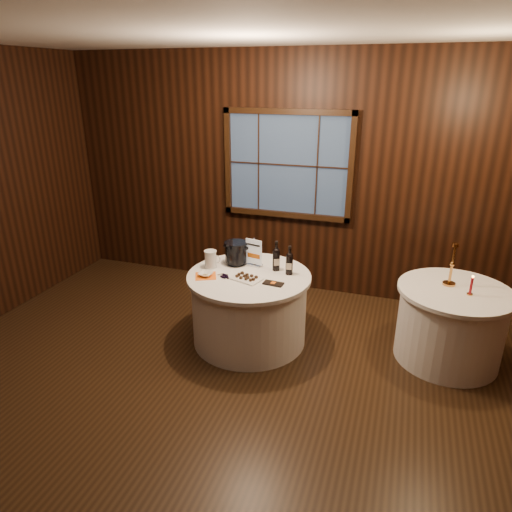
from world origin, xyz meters
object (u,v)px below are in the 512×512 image
(port_bottle_right, at_px, (289,262))
(brass_candlestick, at_px, (451,270))
(red_candle, at_px, (471,287))
(glass_pitcher, at_px, (211,259))
(main_table, at_px, (249,308))
(sign_stand, at_px, (254,257))
(chocolate_box, at_px, (273,284))
(cracker_bowl, at_px, (206,274))
(chocolate_plate, at_px, (246,278))
(port_bottle_left, at_px, (276,258))
(grape_bunch, at_px, (225,276))
(side_table, at_px, (450,324))
(ice_bucket, at_px, (236,253))

(port_bottle_right, height_order, brass_candlestick, brass_candlestick)
(red_candle, bearing_deg, glass_pitcher, -176.33)
(main_table, bearing_deg, brass_candlestick, 11.43)
(sign_stand, distance_m, red_candle, 2.14)
(chocolate_box, bearing_deg, red_candle, 16.42)
(chocolate_box, bearing_deg, cracker_bowl, -172.40)
(chocolate_plate, bearing_deg, chocolate_box, -4.56)
(sign_stand, distance_m, port_bottle_right, 0.42)
(brass_candlestick, height_order, red_candle, brass_candlestick)
(main_table, xyz_separation_m, port_bottle_left, (0.23, 0.21, 0.52))
(port_bottle_right, bearing_deg, grape_bunch, -162.63)
(port_bottle_right, bearing_deg, side_table, -2.79)
(port_bottle_left, distance_m, chocolate_box, 0.38)
(side_table, bearing_deg, main_table, -171.47)
(port_bottle_right, height_order, glass_pitcher, port_bottle_right)
(main_table, distance_m, cracker_bowl, 0.60)
(chocolate_box, relative_size, glass_pitcher, 1.03)
(port_bottle_left, relative_size, cracker_bowl, 2.28)
(main_table, height_order, red_candle, red_candle)
(main_table, bearing_deg, port_bottle_left, 41.74)
(side_table, distance_m, port_bottle_left, 1.85)
(grape_bunch, bearing_deg, side_table, 11.19)
(ice_bucket, bearing_deg, brass_candlestick, 4.40)
(glass_pitcher, distance_m, brass_candlestick, 2.41)
(port_bottle_left, bearing_deg, cracker_bowl, -173.85)
(side_table, xyz_separation_m, chocolate_box, (-1.70, -0.44, 0.39))
(ice_bucket, height_order, grape_bunch, ice_bucket)
(sign_stand, relative_size, red_candle, 1.58)
(cracker_bowl, bearing_deg, chocolate_box, 2.45)
(port_bottle_left, bearing_deg, brass_candlestick, -18.29)
(port_bottle_right, relative_size, chocolate_plate, 0.89)
(side_table, relative_size, red_candle, 5.46)
(sign_stand, bearing_deg, glass_pitcher, -143.44)
(port_bottle_right, xyz_separation_m, cracker_bowl, (-0.80, -0.32, -0.11))
(side_table, xyz_separation_m, port_bottle_left, (-1.77, -0.09, 0.52))
(port_bottle_right, distance_m, grape_bunch, 0.67)
(port_bottle_right, bearing_deg, glass_pitcher, 178.23)
(brass_candlestick, bearing_deg, grape_bunch, -166.15)
(ice_bucket, bearing_deg, sign_stand, 4.86)
(chocolate_box, xyz_separation_m, cracker_bowl, (-0.71, -0.03, 0.01))
(sign_stand, height_order, chocolate_plate, sign_stand)
(glass_pitcher, bearing_deg, port_bottle_left, 3.91)
(main_table, relative_size, ice_bucket, 5.06)
(sign_stand, xyz_separation_m, port_bottle_left, (0.26, -0.04, 0.03))
(side_table, bearing_deg, glass_pitcher, -174.23)
(ice_bucket, bearing_deg, chocolate_plate, -55.16)
(main_table, relative_size, glass_pitcher, 6.73)
(glass_pitcher, xyz_separation_m, brass_candlestick, (2.39, 0.34, 0.06))
(port_bottle_left, bearing_deg, port_bottle_right, -44.90)
(ice_bucket, xyz_separation_m, cracker_bowl, (-0.18, -0.40, -0.11))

